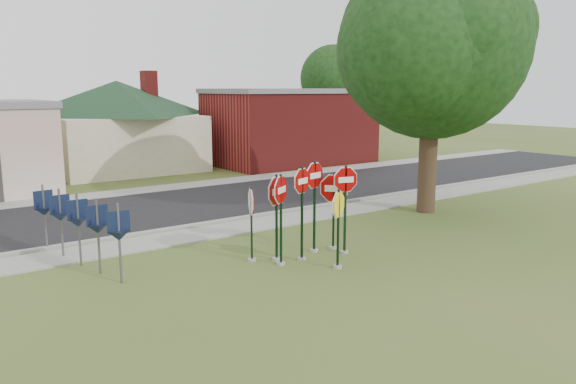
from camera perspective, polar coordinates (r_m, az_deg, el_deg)
ground at (r=15.01m, az=5.37°, el=-7.96°), size 120.00×120.00×0.00m
sidewalk_near at (r=19.29m, az=-5.53°, el=-3.70°), size 60.00×1.60×0.06m
road at (r=23.19m, az=-11.22°, el=-1.48°), size 60.00×7.00×0.04m
sidewalk_far at (r=27.08m, az=-15.08°, el=0.09°), size 60.00×1.60×0.06m
curb at (r=20.13m, az=-6.99°, el=-3.02°), size 60.00×0.20×0.14m
stop_sign_center at (r=15.41m, az=1.43°, el=-0.93°), size 0.93×0.33×2.74m
stop_sign_yellow at (r=14.86m, az=5.13°, el=-2.80°), size 0.91×0.45×2.24m
stop_sign_left at (r=15.01m, az=-0.73°, el=-1.53°), size 0.91×0.54×2.60m
stop_sign_right at (r=16.15m, az=5.84°, el=-0.54°), size 0.98×0.30×2.69m
stop_sign_back_right at (r=16.23m, az=2.72°, el=-0.11°), size 1.03×0.26×2.80m
stop_sign_back_left at (r=15.42m, az=-1.18°, el=-1.30°), size 1.04×0.50×2.55m
stop_sign_far_right at (r=16.61m, az=4.67°, el=-0.80°), size 0.76×0.91×2.43m
stop_sign_far_left at (r=15.43m, az=-3.74°, el=-2.36°), size 0.40×0.94×2.20m
route_sign_row at (r=16.06m, az=-20.53°, el=-2.84°), size 1.43×4.63×2.00m
building_house at (r=34.61m, az=-16.93°, el=8.20°), size 11.60×11.60×6.20m
building_brick at (r=36.27m, az=0.26°, el=6.76°), size 10.20×6.20×4.75m
oak_tree at (r=22.16m, az=14.51°, el=14.34°), size 10.65×10.05×9.89m
bg_tree_right at (r=48.31m, az=4.62°, el=11.41°), size 5.60×5.60×8.40m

